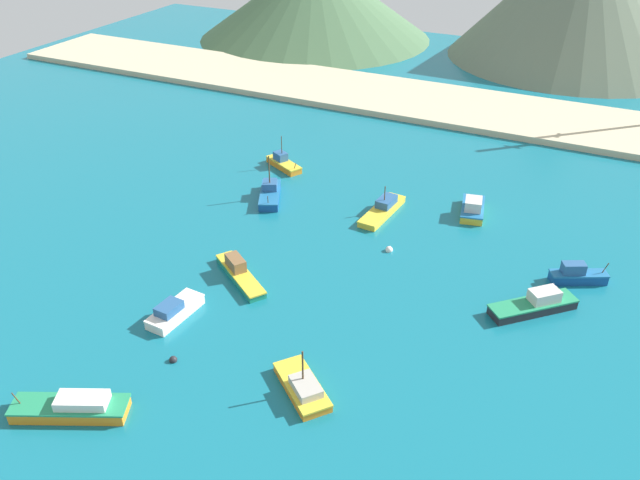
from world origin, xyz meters
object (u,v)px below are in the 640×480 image
at_px(fishing_boat_11, 270,193).
at_px(fishing_boat_8, 535,304).
at_px(fishing_boat_12, 174,311).
at_px(fishing_boat_4, 473,208).
at_px(fishing_boat_3, 72,407).
at_px(buoy_0, 173,360).
at_px(fishing_boat_5, 239,272).
at_px(buoy_2, 389,250).
at_px(fishing_boat_1, 303,387).
at_px(fishing_boat_7, 283,163).
at_px(fishing_boat_0, 577,275).
at_px(fishing_boat_6, 383,209).

bearing_deg(fishing_boat_11, fishing_boat_8, -14.84).
bearing_deg(fishing_boat_12, fishing_boat_4, 57.75).
xyz_separation_m(fishing_boat_11, fishing_boat_12, (4.59, -30.55, -0.05)).
xyz_separation_m(fishing_boat_3, buoy_0, (4.06, 10.32, -0.73)).
bearing_deg(buoy_0, fishing_boat_8, 37.91).
xyz_separation_m(fishing_boat_5, buoy_2, (14.83, 14.22, -0.63)).
distance_m(fishing_boat_4, buoy_0, 49.98).
height_order(fishing_boat_1, fishing_boat_11, fishing_boat_11).
bearing_deg(fishing_boat_4, fishing_boat_8, -57.73).
bearing_deg(fishing_boat_7, fishing_boat_0, -15.55).
bearing_deg(fishing_boat_8, buoy_2, 166.23).
bearing_deg(fishing_boat_1, fishing_boat_6, 99.13).
relative_size(fishing_boat_11, fishing_boat_12, 1.17).
bearing_deg(fishing_boat_0, fishing_boat_11, 176.48).
bearing_deg(buoy_2, fishing_boat_12, -125.50).
bearing_deg(fishing_boat_1, buoy_2, 93.20).
relative_size(fishing_boat_8, buoy_0, 11.14).
height_order(fishing_boat_5, buoy_2, fishing_boat_5).
relative_size(fishing_boat_4, buoy_2, 7.89).
bearing_deg(fishing_boat_5, fishing_boat_1, -41.35).
xyz_separation_m(fishing_boat_6, buoy_2, (4.52, -9.42, -0.57)).
bearing_deg(fishing_boat_1, fishing_boat_8, 52.18).
distance_m(fishing_boat_3, buoy_0, 11.11).
bearing_deg(fishing_boat_6, fishing_boat_0, -12.03).
height_order(fishing_boat_0, fishing_boat_8, fishing_boat_0).
height_order(fishing_boat_0, buoy_2, fishing_boat_0).
bearing_deg(buoy_0, fishing_boat_6, 78.13).
height_order(fishing_boat_4, fishing_boat_8, fishing_boat_4).
distance_m(fishing_boat_5, fishing_boat_7, 33.13).
relative_size(fishing_boat_4, fishing_boat_8, 0.83).
bearing_deg(fishing_boat_11, fishing_boat_7, 108.36).
xyz_separation_m(fishing_boat_6, fishing_boat_12, (-12.85, -33.76, 0.11)).
distance_m(fishing_boat_0, fishing_boat_12, 49.55).
height_order(fishing_boat_4, buoy_2, fishing_boat_4).
height_order(fishing_boat_7, buoy_2, fishing_boat_7).
xyz_separation_m(fishing_boat_7, fishing_boat_12, (8.21, -41.45, 0.03)).
bearing_deg(fishing_boat_4, fishing_boat_0, -35.60).
xyz_separation_m(fishing_boat_7, buoy_2, (25.57, -17.12, -0.65)).
bearing_deg(fishing_boat_1, fishing_boat_0, 55.47).
height_order(fishing_boat_0, fishing_boat_4, fishing_boat_4).
relative_size(fishing_boat_3, fishing_boat_11, 1.26).
bearing_deg(fishing_boat_6, fishing_boat_1, -80.87).
bearing_deg(fishing_boat_1, fishing_boat_11, 124.02).
bearing_deg(fishing_boat_3, fishing_boat_0, 47.46).
bearing_deg(fishing_boat_6, fishing_boat_11, -169.58).
distance_m(fishing_boat_11, fishing_boat_12, 30.90).
bearing_deg(fishing_boat_1, fishing_boat_7, 120.68).
bearing_deg(fishing_boat_1, buoy_0, -172.50).
distance_m(fishing_boat_0, buoy_2, 23.95).
bearing_deg(fishing_boat_3, fishing_boat_4, 66.37).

